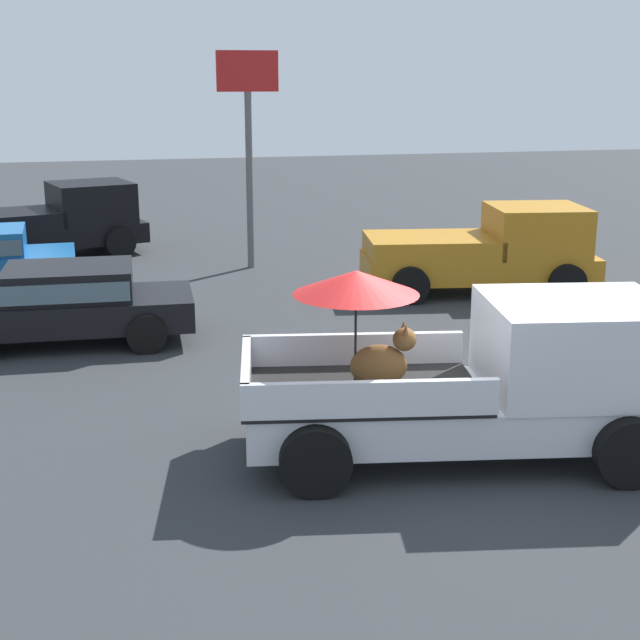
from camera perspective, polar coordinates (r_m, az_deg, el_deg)
name	(u,v)px	position (r m, az deg, el deg)	size (l,w,h in m)	color
ground_plane	(454,454)	(11.24, 8.44, -8.35)	(80.00, 80.00, 0.00)	#2D3033
pickup_truck_main	(491,376)	(10.98, 10.72, -3.49)	(5.29, 2.92, 2.29)	black
pickup_truck_red	(489,251)	(19.33, 10.57, 4.31)	(5.02, 2.75, 1.80)	black
pickup_truck_far	(53,222)	(23.72, -16.44, 5.95)	(5.11, 3.17, 1.80)	black
parked_sedan_far	(67,300)	(15.95, -15.66, 1.19)	(4.37, 2.11, 1.33)	black
motel_sign	(248,117)	(21.20, -4.54, 12.62)	(1.40, 0.16, 4.96)	#59595B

